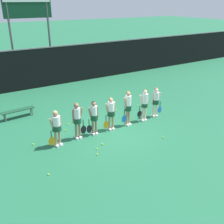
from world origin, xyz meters
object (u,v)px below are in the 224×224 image
object	(u,v)px
tennis_ball_4	(102,144)
tennis_ball_7	(65,130)
bench_courtside	(18,111)
tennis_ball_3	(68,124)
player_0	(56,125)
player_2	(94,116)
tennis_ball_5	(116,110)
tennis_ball_6	(97,154)
player_5	(144,103)
tennis_ball_2	(137,105)
player_3	(111,111)
tennis_ball_8	(48,174)
player_1	(77,118)
player_6	(156,100)
scoreboard	(29,20)
tennis_ball_1	(97,149)
player_4	(128,106)
tennis_ball_0	(33,144)
tennis_ball_9	(163,138)

from	to	relation	value
tennis_ball_4	tennis_ball_7	distance (m)	2.23
bench_courtside	tennis_ball_3	world-z (taller)	bench_courtside
player_0	player_2	size ratio (longest dim) A/B	0.99
player_0	tennis_ball_5	distance (m)	4.76
tennis_ball_5	tennis_ball_6	size ratio (longest dim) A/B	1.02
tennis_ball_4	player_5	bearing A→B (deg)	18.33
player_2	tennis_ball_4	world-z (taller)	player_2
tennis_ball_2	tennis_ball_4	xyz separation A→B (m)	(-4.00, -2.82, 0.00)
player_2	tennis_ball_5	world-z (taller)	player_2
player_3	tennis_ball_4	bearing A→B (deg)	-132.85
tennis_ball_2	tennis_ball_8	xyz separation A→B (m)	(-6.67, -3.66, 0.00)
tennis_ball_6	player_3	bearing A→B (deg)	44.50
tennis_ball_3	player_5	bearing A→B (deg)	-24.53
tennis_ball_3	player_1	bearing A→B (deg)	-95.16
player_2	player_6	size ratio (longest dim) A/B	1.02
scoreboard	player_1	size ratio (longest dim) A/B	3.44
tennis_ball_7	bench_courtside	bearing A→B (deg)	118.65
bench_courtside	player_2	size ratio (longest dim) A/B	1.07
tennis_ball_1	player_6	bearing A→B (deg)	17.53
player_1	player_6	world-z (taller)	player_1
player_1	tennis_ball_1	distance (m)	1.64
tennis_ball_4	tennis_ball_5	world-z (taller)	same
player_0	tennis_ball_6	size ratio (longest dim) A/B	24.28
player_2	tennis_ball_3	size ratio (longest dim) A/B	24.35
scoreboard	tennis_ball_3	xyz separation A→B (m)	(-0.70, -7.51, -4.48)
player_0	tennis_ball_4	distance (m)	2.10
player_1	tennis_ball_8	bearing A→B (deg)	-138.64
player_4	player_6	distance (m)	1.85
tennis_ball_0	tennis_ball_6	distance (m)	2.91
player_5	tennis_ball_5	xyz separation A→B (m)	(-0.44, 1.93, -0.95)
player_4	tennis_ball_0	bearing A→B (deg)	162.76
tennis_ball_1	player_3	bearing A→B (deg)	40.65
player_2	player_3	xyz separation A→B (m)	(0.90, 0.01, 0.00)
tennis_ball_8	player_5	bearing A→B (deg)	17.90
player_4	tennis_ball_6	xyz separation A→B (m)	(-2.61, -1.60, -1.00)
player_1	player_6	distance (m)	4.50
tennis_ball_4	player_6	bearing A→B (deg)	16.19
tennis_ball_4	tennis_ball_9	xyz separation A→B (m)	(2.65, -0.94, -0.00)
player_0	player_5	xyz separation A→B (m)	(4.67, 0.06, 0.03)
player_5	tennis_ball_5	size ratio (longest dim) A/B	24.74
player_3	tennis_ball_6	distance (m)	2.50
tennis_ball_4	tennis_ball_9	world-z (taller)	tennis_ball_4
player_0	tennis_ball_2	xyz separation A→B (m)	(5.63, 1.87, -0.93)
player_6	tennis_ball_6	bearing A→B (deg)	-147.55
player_0	tennis_ball_6	distance (m)	2.08
player_3	tennis_ball_0	world-z (taller)	player_3
tennis_ball_4	tennis_ball_6	bearing A→B (deg)	-134.21
player_3	tennis_ball_6	world-z (taller)	player_3
bench_courtside	player_4	xyz separation A→B (m)	(4.37, -3.79, 0.66)
player_4	tennis_ball_3	bearing A→B (deg)	137.15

